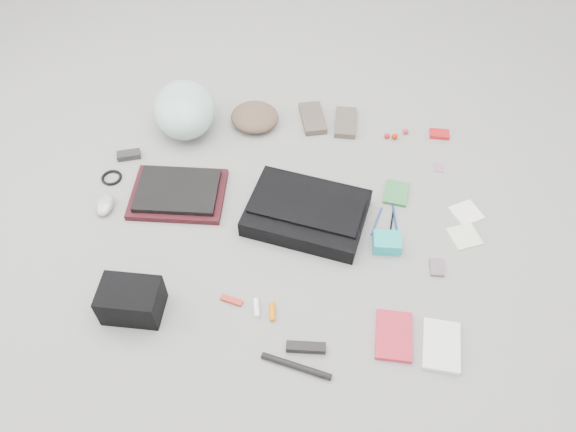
# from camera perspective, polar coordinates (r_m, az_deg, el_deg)

# --- Properties ---
(ground_plane) EXTENTS (4.00, 4.00, 0.00)m
(ground_plane) POSITION_cam_1_polar(r_m,az_deg,el_deg) (2.23, 0.00, -0.80)
(ground_plane) COLOR gray
(messenger_bag) EXTENTS (0.51, 0.41, 0.08)m
(messenger_bag) POSITION_cam_1_polar(r_m,az_deg,el_deg) (2.22, 1.90, 0.32)
(messenger_bag) COLOR black
(messenger_bag) RESTS_ON ground_plane
(bag_flap) EXTENTS (0.46, 0.28, 0.01)m
(bag_flap) POSITION_cam_1_polar(r_m,az_deg,el_deg) (2.18, 1.93, 1.04)
(bag_flap) COLOR black
(bag_flap) RESTS_ON messenger_bag
(laptop_sleeve) EXTENTS (0.39, 0.30, 0.03)m
(laptop_sleeve) POSITION_cam_1_polar(r_m,az_deg,el_deg) (2.36, -11.08, 2.20)
(laptop_sleeve) COLOR #380F15
(laptop_sleeve) RESTS_ON ground_plane
(laptop) EXTENTS (0.34, 0.25, 0.02)m
(laptop) POSITION_cam_1_polar(r_m,az_deg,el_deg) (2.34, -11.17, 2.59)
(laptop) COLOR black
(laptop) RESTS_ON laptop_sleeve
(bike_helmet) EXTENTS (0.36, 0.40, 0.21)m
(bike_helmet) POSITION_cam_1_polar(r_m,az_deg,el_deg) (2.59, -10.46, 10.61)
(bike_helmet) COLOR #ABD3CB
(bike_helmet) RESTS_ON ground_plane
(beanie) EXTENTS (0.26, 0.25, 0.08)m
(beanie) POSITION_cam_1_polar(r_m,az_deg,el_deg) (2.61, -3.40, 10.01)
(beanie) COLOR brown
(beanie) RESTS_ON ground_plane
(mitten_left) EXTENTS (0.15, 0.22, 0.03)m
(mitten_left) POSITION_cam_1_polar(r_m,az_deg,el_deg) (2.64, 2.52, 9.89)
(mitten_left) COLOR brown
(mitten_left) RESTS_ON ground_plane
(mitten_right) EXTENTS (0.09, 0.19, 0.03)m
(mitten_right) POSITION_cam_1_polar(r_m,az_deg,el_deg) (2.63, 5.86, 9.43)
(mitten_right) COLOR brown
(mitten_right) RESTS_ON ground_plane
(power_brick) EXTENTS (0.11, 0.07, 0.03)m
(power_brick) POSITION_cam_1_polar(r_m,az_deg,el_deg) (2.56, -15.86, 5.98)
(power_brick) COLOR black
(power_brick) RESTS_ON ground_plane
(cable_coil) EXTENTS (0.11, 0.11, 0.01)m
(cable_coil) POSITION_cam_1_polar(r_m,az_deg,el_deg) (2.50, -17.49, 3.74)
(cable_coil) COLOR black
(cable_coil) RESTS_ON ground_plane
(mouse) EXTENTS (0.07, 0.12, 0.04)m
(mouse) POSITION_cam_1_polar(r_m,az_deg,el_deg) (2.38, -18.09, 1.10)
(mouse) COLOR #A5A5A5
(mouse) RESTS_ON ground_plane
(camera_bag) EXTENTS (0.21, 0.14, 0.13)m
(camera_bag) POSITION_cam_1_polar(r_m,az_deg,el_deg) (2.03, -15.63, -8.27)
(camera_bag) COLOR black
(camera_bag) RESTS_ON ground_plane
(multitool) EXTENTS (0.08, 0.04, 0.01)m
(multitool) POSITION_cam_1_polar(r_m,az_deg,el_deg) (2.04, -5.75, -8.52)
(multitool) COLOR #AF2C1F
(multitool) RESTS_ON ground_plane
(toiletry_tube_white) EXTENTS (0.03, 0.07, 0.02)m
(toiletry_tube_white) POSITION_cam_1_polar(r_m,az_deg,el_deg) (2.01, -3.22, -9.30)
(toiletry_tube_white) COLOR white
(toiletry_tube_white) RESTS_ON ground_plane
(toiletry_tube_orange) EXTENTS (0.03, 0.07, 0.02)m
(toiletry_tube_orange) POSITION_cam_1_polar(r_m,az_deg,el_deg) (2.00, -1.60, -9.69)
(toiletry_tube_orange) COLOR orange
(toiletry_tube_orange) RESTS_ON ground_plane
(u_lock) EXTENTS (0.14, 0.04, 0.03)m
(u_lock) POSITION_cam_1_polar(r_m,az_deg,el_deg) (1.94, 1.83, -13.20)
(u_lock) COLOR black
(u_lock) RESTS_ON ground_plane
(bike_pump) EXTENTS (0.24, 0.08, 0.02)m
(bike_pump) POSITION_cam_1_polar(r_m,az_deg,el_deg) (1.91, 0.84, -15.01)
(bike_pump) COLOR black
(bike_pump) RESTS_ON ground_plane
(book_red) EXTENTS (0.13, 0.19, 0.02)m
(book_red) POSITION_cam_1_polar(r_m,az_deg,el_deg) (1.99, 10.71, -11.85)
(book_red) COLOR red
(book_red) RESTS_ON ground_plane
(book_white) EXTENTS (0.14, 0.19, 0.02)m
(book_white) POSITION_cam_1_polar(r_m,az_deg,el_deg) (2.01, 15.31, -12.59)
(book_white) COLOR silver
(book_white) RESTS_ON ground_plane
(notepad) EXTENTS (0.11, 0.14, 0.01)m
(notepad) POSITION_cam_1_polar(r_m,az_deg,el_deg) (2.37, 10.93, 2.30)
(notepad) COLOR #30763B
(notepad) RESTS_ON ground_plane
(pen_blue) EXTENTS (0.05, 0.15, 0.01)m
(pen_blue) POSITION_cam_1_polar(r_m,az_deg,el_deg) (2.26, 9.00, -0.53)
(pen_blue) COLOR navy
(pen_blue) RESTS_ON ground_plane
(pen_black) EXTENTS (0.02, 0.13, 0.01)m
(pen_black) POSITION_cam_1_polar(r_m,az_deg,el_deg) (2.27, 10.50, -0.53)
(pen_black) COLOR black
(pen_black) RESTS_ON ground_plane
(pen_navy) EXTENTS (0.03, 0.15, 0.01)m
(pen_navy) POSITION_cam_1_polar(r_m,az_deg,el_deg) (2.28, 10.82, -0.31)
(pen_navy) COLOR navy
(pen_navy) RESTS_ON ground_plane
(accordion_wallet) EXTENTS (0.11, 0.09, 0.05)m
(accordion_wallet) POSITION_cam_1_polar(r_m,az_deg,el_deg) (2.18, 10.01, -2.68)
(accordion_wallet) COLOR #1EBBBA
(accordion_wallet) RESTS_ON ground_plane
(card_deck) EXTENTS (0.05, 0.08, 0.01)m
(card_deck) POSITION_cam_1_polar(r_m,az_deg,el_deg) (2.17, 14.87, -5.08)
(card_deck) COLOR slate
(card_deck) RESTS_ON ground_plane
(napkin_top) EXTENTS (0.14, 0.14, 0.01)m
(napkin_top) POSITION_cam_1_polar(r_m,az_deg,el_deg) (2.37, 17.66, 0.32)
(napkin_top) COLOR white
(napkin_top) RESTS_ON ground_plane
(napkin_bottom) EXTENTS (0.14, 0.14, 0.01)m
(napkin_bottom) POSITION_cam_1_polar(r_m,az_deg,el_deg) (2.30, 17.50, -1.98)
(napkin_bottom) COLOR silver
(napkin_bottom) RESTS_ON ground_plane
(lollipop_a) EXTENTS (0.03, 0.03, 0.03)m
(lollipop_a) POSITION_cam_1_polar(r_m,az_deg,el_deg) (2.59, 10.02, 8.03)
(lollipop_a) COLOR red
(lollipop_a) RESTS_ON ground_plane
(lollipop_b) EXTENTS (0.04, 0.04, 0.03)m
(lollipop_b) POSITION_cam_1_polar(r_m,az_deg,el_deg) (2.59, 10.78, 7.93)
(lollipop_b) COLOR #C11C01
(lollipop_b) RESTS_ON ground_plane
(lollipop_c) EXTENTS (0.03, 0.03, 0.03)m
(lollipop_c) POSITION_cam_1_polar(r_m,az_deg,el_deg) (2.63, 11.87, 8.42)
(lollipop_c) COLOR red
(lollipop_c) RESTS_ON ground_plane
(altoids_tin) EXTENTS (0.09, 0.06, 0.02)m
(altoids_tin) POSITION_cam_1_polar(r_m,az_deg,el_deg) (2.66, 15.12, 8.04)
(altoids_tin) COLOR red
(altoids_tin) RESTS_ON ground_plane
(stamp_sheet) EXTENTS (0.05, 0.05, 0.00)m
(stamp_sheet) POSITION_cam_1_polar(r_m,az_deg,el_deg) (2.52, 15.04, 4.77)
(stamp_sheet) COLOR #A06E91
(stamp_sheet) RESTS_ON ground_plane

